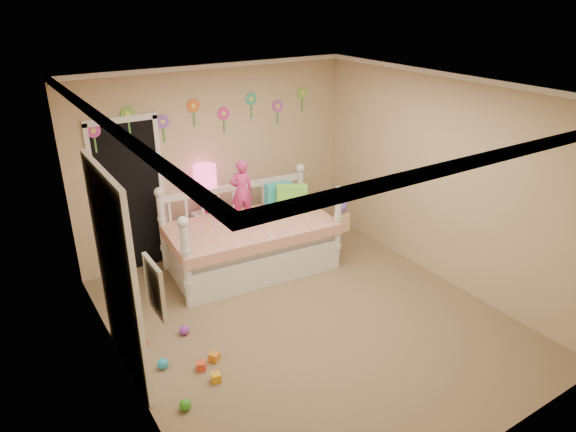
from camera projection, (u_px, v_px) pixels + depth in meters
floor at (309, 319)px, 5.90m from camera, size 4.00×4.50×0.01m
ceiling at (313, 90)px, 4.84m from camera, size 4.00×4.50×0.01m
back_wall at (218, 160)px, 7.10m from camera, size 4.00×0.01×2.60m
left_wall at (119, 267)px, 4.38m from camera, size 0.01×4.50×2.60m
right_wall at (443, 181)px, 6.36m from camera, size 0.01×4.50×2.60m
crown_molding at (313, 93)px, 4.86m from camera, size 4.00×4.50×0.06m
daybed at (250, 228)px, 6.76m from camera, size 2.27×1.36×1.18m
pillow_turquoise at (278, 196)px, 7.12m from camera, size 0.38×0.16×0.37m
pillow_lime at (292, 199)px, 6.99m from camera, size 0.44×0.32×0.39m
child at (242, 191)px, 6.64m from camera, size 0.34×0.25×0.84m
nightstand at (209, 233)px, 7.22m from camera, size 0.43×0.35×0.65m
table_lamp at (205, 182)px, 6.91m from camera, size 0.31×0.31×0.68m
closet_doorway at (130, 197)px, 6.58m from camera, size 0.90×0.04×2.07m
flower_decals at (209, 115)px, 6.79m from camera, size 3.40×0.02×0.50m
mirror_closet at (117, 276)px, 4.74m from camera, size 0.07×1.30×2.10m
wall_picture at (155, 288)px, 3.60m from camera, size 0.05×0.34×0.42m
hanging_bag at (341, 217)px, 6.76m from camera, size 0.20×0.16×0.36m
toy_scatter at (191, 354)px, 5.26m from camera, size 1.08×1.45×0.11m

